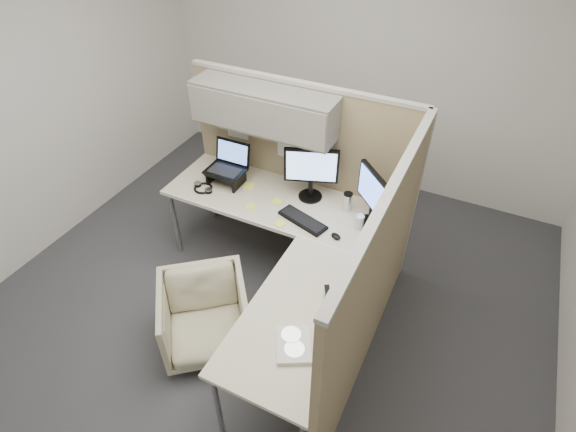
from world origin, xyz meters
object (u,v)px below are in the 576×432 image
at_px(office_chair, 205,314).
at_px(monitor_left, 311,170).
at_px(keyboard, 303,220).
at_px(desk, 284,243).

bearing_deg(office_chair, monitor_left, 36.13).
distance_m(office_chair, keyboard, 1.03).
bearing_deg(office_chair, keyboard, 26.45).
xyz_separation_m(office_chair, keyboard, (0.40, 0.85, 0.42)).
bearing_deg(monitor_left, keyboard, -96.53).
bearing_deg(office_chair, desk, 21.21).
relative_size(office_chair, monitor_left, 1.39).
relative_size(desk, keyboard, 4.82).
xyz_separation_m(monitor_left, keyboard, (0.08, -0.32, -0.26)).
bearing_deg(desk, monitor_left, 93.12).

